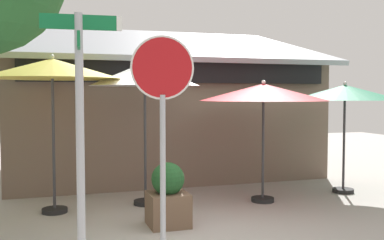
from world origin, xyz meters
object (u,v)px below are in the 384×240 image
at_px(street_sign_post, 80,120).
at_px(stop_sign, 163,104).
at_px(patio_umbrella_ivory_center, 145,75).
at_px(sidewalk_planter, 168,197).
at_px(patio_umbrella_crimson_right, 264,93).
at_px(patio_umbrella_forest_green_far_right, 345,94).
at_px(patio_umbrella_mustard_left, 52,70).

height_order(street_sign_post, stop_sign, street_sign_post).
bearing_deg(patio_umbrella_ivory_center, sidewalk_planter, -88.25).
distance_m(patio_umbrella_crimson_right, patio_umbrella_forest_green_far_right, 2.01).
bearing_deg(stop_sign, street_sign_post, -160.70).
xyz_separation_m(patio_umbrella_crimson_right, patio_umbrella_forest_green_far_right, (1.99, 0.22, -0.01)).
xyz_separation_m(patio_umbrella_mustard_left, patio_umbrella_crimson_right, (3.85, -0.38, -0.40)).
bearing_deg(patio_umbrella_forest_green_far_right, stop_sign, -149.98).
bearing_deg(patio_umbrella_crimson_right, street_sign_post, -142.33).
distance_m(patio_umbrella_mustard_left, patio_umbrella_crimson_right, 3.88).
bearing_deg(patio_umbrella_mustard_left, sidewalk_planter, -39.29).
distance_m(patio_umbrella_mustard_left, patio_umbrella_ivory_center, 1.65).
height_order(patio_umbrella_crimson_right, patio_umbrella_forest_green_far_right, patio_umbrella_crimson_right).
relative_size(stop_sign, sidewalk_planter, 2.78).
xyz_separation_m(patio_umbrella_mustard_left, patio_umbrella_ivory_center, (1.64, 0.10, -0.07)).
relative_size(street_sign_post, patio_umbrella_forest_green_far_right, 1.26).
xyz_separation_m(stop_sign, patio_umbrella_crimson_right, (2.61, 2.44, 0.14)).
distance_m(street_sign_post, patio_umbrella_crimson_right, 4.58).
bearing_deg(sidewalk_planter, patio_umbrella_forest_green_far_right, 16.37).
distance_m(stop_sign, patio_umbrella_crimson_right, 3.57).
relative_size(stop_sign, patio_umbrella_crimson_right, 1.13).
bearing_deg(stop_sign, sidewalk_planter, 72.70).
relative_size(street_sign_post, patio_umbrella_crimson_right, 1.20).
bearing_deg(patio_umbrella_crimson_right, stop_sign, -136.90).
bearing_deg(stop_sign, patio_umbrella_ivory_center, 82.12).
distance_m(street_sign_post, sidewalk_planter, 2.67).
bearing_deg(patio_umbrella_ivory_center, patio_umbrella_crimson_right, -12.14).
xyz_separation_m(stop_sign, patio_umbrella_mustard_left, (-1.24, 2.82, 0.54)).
xyz_separation_m(patio_umbrella_forest_green_far_right, sidewalk_planter, (-4.15, -1.22, -1.63)).
bearing_deg(patio_umbrella_forest_green_far_right, patio_umbrella_ivory_center, 176.52).
height_order(patio_umbrella_mustard_left, patio_umbrella_crimson_right, patio_umbrella_mustard_left).
distance_m(street_sign_post, stop_sign, 1.08).
xyz_separation_m(street_sign_post, patio_umbrella_crimson_right, (3.62, 2.79, 0.30)).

